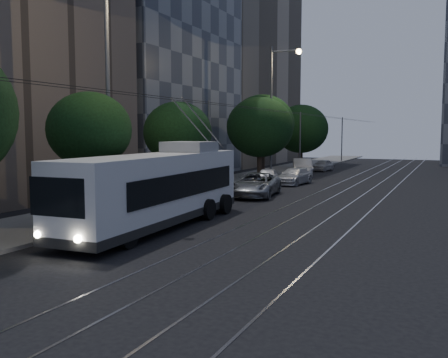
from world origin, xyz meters
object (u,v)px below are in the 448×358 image
at_px(trolleybus, 159,188).
at_px(pickup_silver, 256,185).
at_px(car_white_a, 267,177).
at_px(streetlamp_near, 115,75).
at_px(car_white_c, 302,167).
at_px(car_white_d, 323,165).
at_px(streetlamp_far, 276,101).
at_px(car_white_b, 294,176).

distance_m(trolleybus, pickup_silver, 11.26).
height_order(trolleybus, car_white_a, trolleybus).
bearing_deg(streetlamp_near, car_white_a, 85.91).
bearing_deg(trolleybus, car_white_c, 90.53).
xyz_separation_m(trolleybus, streetlamp_near, (-2.47, 0.44, 4.92)).
xyz_separation_m(pickup_silver, car_white_c, (-1.50, 15.87, 0.05)).
bearing_deg(car_white_d, streetlamp_near, -87.44).
distance_m(pickup_silver, streetlamp_far, 13.02).
bearing_deg(car_white_d, car_white_b, -80.09).
distance_m(pickup_silver, car_white_d, 22.08).
relative_size(car_white_c, car_white_d, 1.35).
bearing_deg(car_white_d, car_white_c, -88.82).
bearing_deg(pickup_silver, streetlamp_near, -111.76).
bearing_deg(car_white_a, pickup_silver, -93.04).
height_order(pickup_silver, streetlamp_near, streetlamp_near).
bearing_deg(streetlamp_near, streetlamp_far, 89.99).
relative_size(trolleybus, car_white_a, 3.05).
height_order(car_white_a, car_white_b, car_white_a).
height_order(car_white_a, car_white_d, car_white_a).
distance_m(trolleybus, car_white_b, 19.22).
xyz_separation_m(pickup_silver, streetlamp_far, (-2.57, 11.30, 5.95)).
distance_m(trolleybus, streetlamp_far, 23.21).
bearing_deg(pickup_silver, streetlamp_far, 94.44).
height_order(trolleybus, streetlamp_near, streetlamp_near).
distance_m(car_white_b, streetlamp_far, 7.41).
xyz_separation_m(car_white_a, streetlamp_near, (-1.20, -16.76, 5.91)).
relative_size(car_white_a, streetlamp_near, 0.36).
bearing_deg(car_white_d, streetlamp_far, -92.77).
bearing_deg(trolleybus, streetlamp_near, 167.45).
bearing_deg(streetlamp_near, car_white_d, 87.38).
relative_size(pickup_silver, streetlamp_far, 0.48).
xyz_separation_m(car_white_c, streetlamp_near, (-1.07, -26.65, 5.80)).
height_order(car_white_b, car_white_c, car_white_c).
bearing_deg(streetlamp_far, pickup_silver, -77.20).
xyz_separation_m(trolleybus, car_white_b, (0.20, 19.19, -1.03)).
distance_m(pickup_silver, streetlamp_near, 12.53).
distance_m(trolleybus, car_white_a, 17.27).
bearing_deg(trolleybus, streetlamp_far, 93.83).
bearing_deg(car_white_b, car_white_a, -119.61).
bearing_deg(streetlamp_far, car_white_c, 76.82).
height_order(car_white_c, streetlamp_far, streetlamp_far).
height_order(car_white_b, car_white_d, car_white_b).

